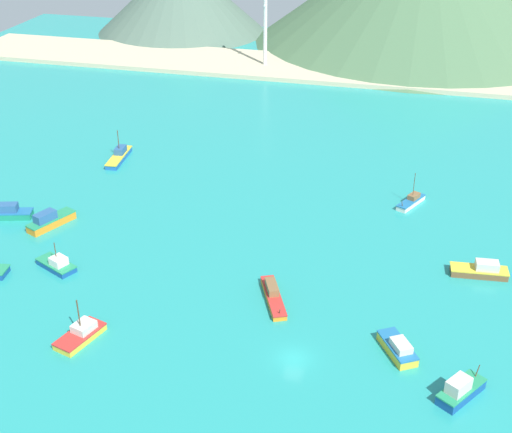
{
  "coord_description": "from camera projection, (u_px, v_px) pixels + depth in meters",
  "views": [
    {
      "loc": [
        12.18,
        -67.63,
        57.75
      ],
      "look_at": [
        -12.63,
        30.44,
        2.71
      ],
      "focal_mm": 48.87,
      "sensor_mm": 36.0,
      "label": 1
    }
  ],
  "objects": [
    {
      "name": "fishing_boat_13",
      "position": [
        3.0,
        213.0,
        120.11
      ],
      "size": [
        10.78,
        5.39,
        2.61
      ],
      "color": "#198466",
      "rests_on": "ground"
    },
    {
      "name": "fishing_boat_10",
      "position": [
        81.0,
        334.0,
        90.96
      ],
      "size": [
        5.02,
        7.62,
        6.1
      ],
      "color": "gold",
      "rests_on": "ground"
    },
    {
      "name": "fishing_boat_9",
      "position": [
        57.0,
        264.0,
        105.9
      ],
      "size": [
        7.33,
        5.47,
        4.61
      ],
      "color": "#14478C",
      "rests_on": "ground"
    },
    {
      "name": "fishing_boat_6",
      "position": [
        411.0,
        201.0,
        124.4
      ],
      "size": [
        4.93,
        7.34,
        6.15
      ],
      "color": "silver",
      "rests_on": "ground"
    },
    {
      "name": "fishing_boat_1",
      "position": [
        398.0,
        348.0,
        88.33
      ],
      "size": [
        5.73,
        7.16,
        2.27
      ],
      "color": "gold",
      "rests_on": "ground"
    },
    {
      "name": "fishing_boat_5",
      "position": [
        50.0,
        220.0,
        117.33
      ],
      "size": [
        5.8,
        8.93,
        2.93
      ],
      "color": "orange",
      "rests_on": "ground"
    },
    {
      "name": "fishing_boat_12",
      "position": [
        119.0,
        156.0,
        141.89
      ],
      "size": [
        3.41,
        10.61,
        6.24
      ],
      "color": "#1E5BA8",
      "rests_on": "ground"
    },
    {
      "name": "fishing_boat_4",
      "position": [
        460.0,
        390.0,
        81.23
      ],
      "size": [
        5.95,
        7.09,
        3.02
      ],
      "color": "#14478C",
      "rests_on": "ground"
    },
    {
      "name": "beach_strip",
      "position": [
        382.0,
        73.0,
        192.34
      ],
      "size": [
        247.0,
        25.61,
        1.2
      ],
      "primitive_type": "cube",
      "color": "#C6B793",
      "rests_on": "ground"
    },
    {
      "name": "ground",
      "position": [
        330.0,
        243.0,
        113.48
      ],
      "size": [
        260.0,
        280.0,
        0.5
      ],
      "color": "teal"
    },
    {
      "name": "fishing_boat_0",
      "position": [
        481.0,
        270.0,
        104.19
      ],
      "size": [
        8.62,
        3.44,
        2.44
      ],
      "color": "brown",
      "rests_on": "ground"
    },
    {
      "name": "fishing_boat_8",
      "position": [
        273.0,
        295.0,
        98.82
      ],
      "size": [
        5.88,
        10.05,
        2.01
      ],
      "color": "orange",
      "rests_on": "ground"
    },
    {
      "name": "radio_tower",
      "position": [
        265.0,
        17.0,
        191.64
      ],
      "size": [
        2.85,
        2.28,
        28.48
      ],
      "color": "silver",
      "rests_on": "ground"
    }
  ]
}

